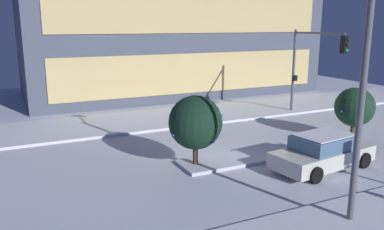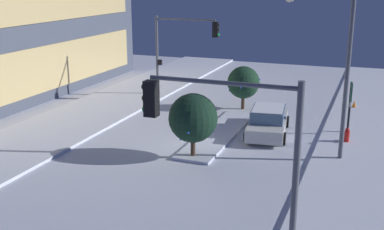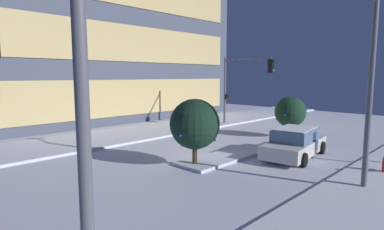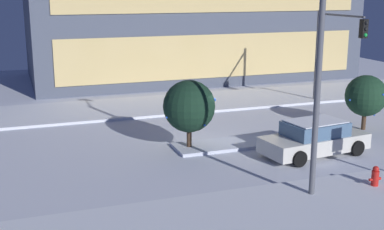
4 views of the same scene
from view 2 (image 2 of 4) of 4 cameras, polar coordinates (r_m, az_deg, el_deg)
ground at (r=23.72m, az=-0.11°, el=-4.26°), size 52.00×52.00×0.00m
curb_strip_near at (r=22.27m, az=20.12°, el=-6.48°), size 52.00×5.20×0.14m
curb_strip_far at (r=27.60m, az=-16.21°, el=-1.83°), size 52.00×5.20×0.14m
median_strip at (r=26.24m, az=3.32°, el=-2.11°), size 9.00×1.80×0.14m
car_near at (r=26.31m, az=8.87°, el=-0.77°), size 4.93×2.57×1.49m
traffic_light_corner_far_right at (r=33.44m, az=-1.26°, el=8.55°), size 0.32×4.66×5.62m
traffic_light_corner_near_left at (r=12.84m, az=4.42°, el=-2.95°), size 0.32×4.42×5.77m
street_lamp_arched at (r=22.36m, az=15.86°, el=7.19°), size 0.56×3.02×7.70m
fire_hydrant at (r=25.78m, az=17.69°, el=-2.40°), size 0.48×0.26×0.86m
parking_info_sign at (r=27.04m, az=18.04°, el=1.52°), size 0.55×0.17×2.84m
decorated_tree_median at (r=30.97m, az=6.05°, el=3.81°), size 2.09×2.06×2.76m
decorated_tree_left_of_median at (r=22.22m, az=0.12°, el=-0.36°), size 2.29×2.27×3.10m
construction_cone at (r=32.77m, az=18.47°, el=1.12°), size 0.36×0.36×0.55m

